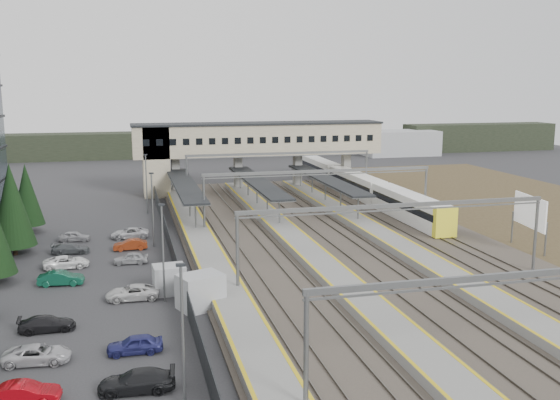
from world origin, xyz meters
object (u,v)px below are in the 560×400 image
object	(u,v)px
footbridge	(242,143)
train	(357,185)
relay_cabin_near	(201,291)
billboard	(530,213)
relay_cabin_far	(169,279)

from	to	relation	value
footbridge	train	world-z (taller)	footbridge
relay_cabin_near	footbridge	distance (m)	54.14
footbridge	billboard	size ratio (longest dim) A/B	6.09
relay_cabin_near	relay_cabin_far	xyz separation A→B (m)	(-2.12, 4.26, -0.18)
footbridge	billboard	bearing A→B (deg)	-62.09
relay_cabin_far	billboard	bearing A→B (deg)	7.50
train	billboard	bearing A→B (deg)	-79.19
relay_cabin_far	billboard	size ratio (longest dim) A/B	0.42
relay_cabin_near	footbridge	xyz separation A→B (m)	(13.03, 52.14, 6.55)
relay_cabin_far	footbridge	distance (m)	50.67
relay_cabin_near	footbridge	size ratio (longest dim) A/B	0.10
relay_cabin_near	billboard	world-z (taller)	billboard
relay_cabin_near	billboard	distance (m)	37.02
relay_cabin_near	train	size ratio (longest dim) A/B	0.07
relay_cabin_near	footbridge	world-z (taller)	footbridge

